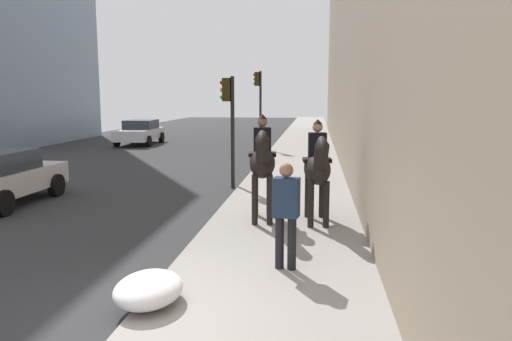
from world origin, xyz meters
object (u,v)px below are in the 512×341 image
at_px(traffic_light_far_curb, 259,98).
at_px(traffic_light_near_curb, 229,113).
at_px(pedestrian_greeting, 286,209).
at_px(car_near_lane, 0,177).
at_px(car_mid_lane, 140,132).
at_px(mounted_horse_far, 317,167).
at_px(mounted_horse_near, 262,161).

bearing_deg(traffic_light_far_curb, traffic_light_near_curb, -178.32).
bearing_deg(pedestrian_greeting, traffic_light_near_curb, 26.74).
height_order(car_near_lane, car_mid_lane, same).
distance_m(mounted_horse_far, car_near_lane, 8.36).
height_order(mounted_horse_far, pedestrian_greeting, mounted_horse_far).
relative_size(traffic_light_near_curb, traffic_light_far_curb, 0.84).
bearing_deg(mounted_horse_near, car_near_lane, -106.30).
xyz_separation_m(car_mid_lane, traffic_light_far_curb, (-2.55, -7.32, 1.99)).
bearing_deg(traffic_light_far_curb, mounted_horse_near, -173.28).
distance_m(car_near_lane, car_mid_lane, 16.55).
height_order(car_near_lane, traffic_light_far_curb, traffic_light_far_curb).
bearing_deg(mounted_horse_far, car_mid_lane, -155.10).
distance_m(pedestrian_greeting, car_mid_lane, 22.99).
bearing_deg(car_mid_lane, traffic_light_near_curb, 27.65).
relative_size(mounted_horse_far, car_near_lane, 0.57).
xyz_separation_m(mounted_horse_near, pedestrian_greeting, (-3.07, -0.70, -0.34)).
height_order(mounted_horse_near, traffic_light_far_curb, traffic_light_far_curb).
xyz_separation_m(mounted_horse_far, traffic_light_near_curb, (4.45, 2.66, 0.97)).
distance_m(pedestrian_greeting, car_near_lane, 8.89).
height_order(mounted_horse_far, car_mid_lane, mounted_horse_far).
height_order(car_near_lane, traffic_light_near_curb, traffic_light_near_curb).
xyz_separation_m(car_near_lane, traffic_light_near_curb, (3.07, -5.56, 1.57)).
xyz_separation_m(mounted_horse_near, car_mid_lane, (17.72, 9.11, -0.69)).
relative_size(mounted_horse_far, pedestrian_greeting, 1.32).
relative_size(mounted_horse_near, mounted_horse_far, 1.04).
relative_size(car_mid_lane, traffic_light_near_curb, 1.29).
distance_m(traffic_light_near_curb, traffic_light_far_curb, 10.82).
height_order(traffic_light_near_curb, traffic_light_far_curb, traffic_light_far_curb).
distance_m(mounted_horse_far, traffic_light_near_curb, 5.28).
bearing_deg(mounted_horse_far, mounted_horse_near, -99.41).
xyz_separation_m(car_mid_lane, traffic_light_near_curb, (-13.35, -7.64, 1.57)).
bearing_deg(car_near_lane, mounted_horse_far, -99.09).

